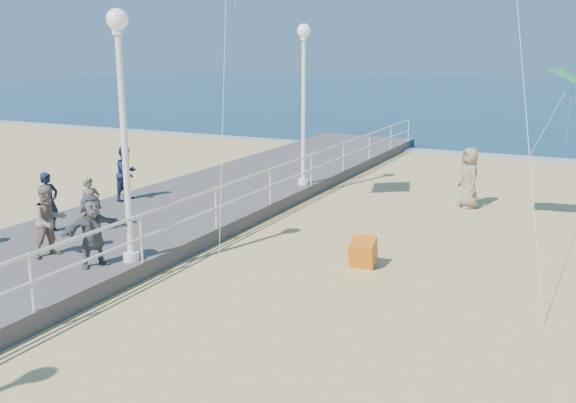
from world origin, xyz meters
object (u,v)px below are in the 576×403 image
at_px(lamp_post_mid, 123,111).
at_px(spectator_0, 49,202).
at_px(spectator_7, 127,173).
at_px(beach_walker_c, 469,178).
at_px(spectator_1, 49,221).
at_px(spectator_5, 93,230).
at_px(box_kite, 363,255).
at_px(spectator_6, 90,205).
at_px(lamp_post_far, 304,88).

relative_size(lamp_post_mid, spectator_0, 3.47).
distance_m(spectator_7, beach_walker_c, 10.66).
xyz_separation_m(spectator_1, spectator_5, (1.34, -0.10, -0.02)).
distance_m(spectator_0, box_kite, 7.95).
distance_m(spectator_0, spectator_7, 3.72).
relative_size(spectator_1, beach_walker_c, 0.84).
height_order(spectator_0, spectator_1, spectator_1).
relative_size(lamp_post_mid, beach_walker_c, 2.76).
height_order(spectator_5, beach_walker_c, spectator_5).
relative_size(spectator_0, spectator_6, 1.09).
relative_size(lamp_post_mid, box_kite, 8.87).
relative_size(spectator_5, beach_walker_c, 0.82).
bearing_deg(beach_walker_c, lamp_post_mid, -63.92).
height_order(spectator_5, spectator_7, spectator_7).
height_order(spectator_1, spectator_6, spectator_1).
height_order(spectator_1, spectator_5, spectator_1).
relative_size(spectator_6, beach_walker_c, 0.73).
height_order(lamp_post_mid, spectator_6, lamp_post_mid).
relative_size(lamp_post_far, box_kite, 8.87).
relative_size(spectator_7, beach_walker_c, 0.86).
bearing_deg(spectator_6, beach_walker_c, -14.52).
bearing_deg(spectator_0, spectator_7, 15.87).
height_order(spectator_0, spectator_5, spectator_5).
height_order(lamp_post_mid, lamp_post_far, same).
distance_m(lamp_post_far, spectator_0, 9.10).
bearing_deg(beach_walker_c, spectator_6, -77.66).
bearing_deg(spectator_6, lamp_post_mid, -91.67).
height_order(spectator_6, spectator_7, spectator_7).
height_order(spectator_0, beach_walker_c, spectator_0).
relative_size(lamp_post_mid, spectator_5, 3.38).
bearing_deg(spectator_0, lamp_post_far, -15.30).
bearing_deg(spectator_5, spectator_7, 57.61).
height_order(spectator_5, box_kite, spectator_5).
bearing_deg(spectator_5, spectator_6, 68.07).
distance_m(spectator_5, spectator_7, 6.22).
xyz_separation_m(lamp_post_far, beach_walker_c, (5.40, 0.80, -2.70)).
bearing_deg(box_kite, spectator_7, 162.73).
bearing_deg(beach_walker_c, spectator_7, -95.64).
distance_m(spectator_1, box_kite, 7.10).
xyz_separation_m(spectator_0, spectator_5, (2.84, -1.52, 0.02)).
relative_size(spectator_1, spectator_6, 1.15).
relative_size(beach_walker_c, box_kite, 3.22).
distance_m(lamp_post_mid, box_kite, 6.21).
relative_size(lamp_post_mid, spectator_6, 3.78).
relative_size(lamp_post_far, spectator_0, 3.47).
height_order(lamp_post_far, spectator_6, lamp_post_far).
xyz_separation_m(lamp_post_far, box_kite, (4.34, -6.10, -3.36)).
height_order(lamp_post_far, box_kite, lamp_post_far).
bearing_deg(lamp_post_mid, spectator_1, -163.73).
distance_m(lamp_post_mid, beach_walker_c, 11.51).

